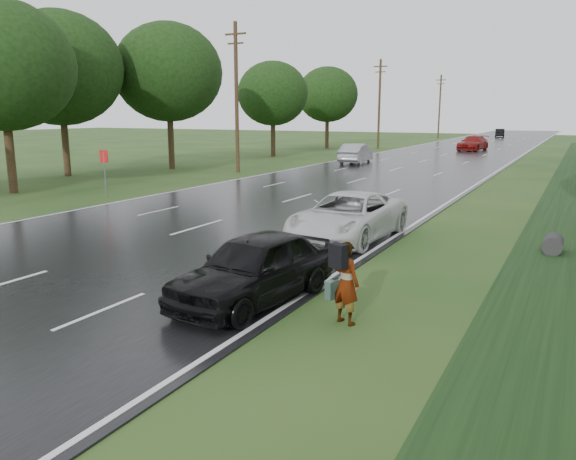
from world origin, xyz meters
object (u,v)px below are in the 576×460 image
(road_sign, at_px, (104,164))
(dark_sedan, at_px, (255,268))
(pedestrian, at_px, (345,281))
(white_pickup, at_px, (348,216))
(silver_sedan, at_px, (356,153))

(road_sign, distance_m, dark_sedan, 17.63)
(road_sign, xyz_separation_m, pedestrian, (16.68, -10.21, -0.79))
(road_sign, xyz_separation_m, white_pickup, (14.00, -3.33, -0.85))
(dark_sedan, bearing_deg, silver_sedan, 114.50)
(road_sign, height_order, dark_sedan, road_sign)
(road_sign, relative_size, silver_sedan, 0.48)
(pedestrian, height_order, white_pickup, pedestrian)
(dark_sedan, bearing_deg, road_sign, 152.58)
(road_sign, relative_size, pedestrian, 1.39)
(pedestrian, xyz_separation_m, white_pickup, (-2.68, 6.89, -0.06))
(road_sign, bearing_deg, dark_sedan, -34.59)
(road_sign, bearing_deg, white_pickup, -13.37)
(road_sign, xyz_separation_m, silver_sedan, (4.16, 23.12, -0.81))
(road_sign, xyz_separation_m, dark_sedan, (14.50, -10.00, -0.85))
(road_sign, relative_size, white_pickup, 0.43)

